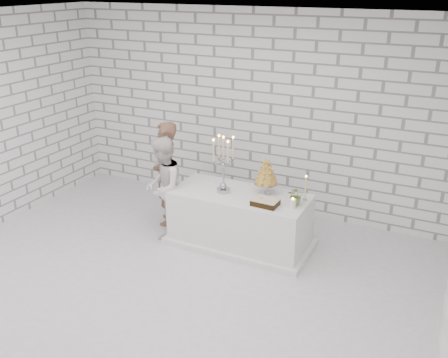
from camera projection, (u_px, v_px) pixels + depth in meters
ground at (166, 281)px, 5.99m from camera, size 6.00×5.00×0.01m
ceiling at (153, 19)px, 4.87m from camera, size 6.00×5.00×0.01m
wall_back at (251, 112)px, 7.51m from camera, size 6.00×0.01×3.00m
cake_table at (240, 219)px, 6.69m from camera, size 1.80×0.80×0.75m
groom at (166, 174)px, 7.18m from camera, size 0.57×0.66×1.52m
bride at (163, 188)px, 6.84m from camera, size 0.73×0.82×1.42m
candelabra at (223, 165)px, 6.45m from camera, size 0.34×0.34×0.77m
croquembouche at (266, 176)px, 6.46m from camera, size 0.37×0.37×0.49m
chocolate_cake at (265, 202)px, 6.20m from camera, size 0.33×0.24×0.08m
pillar_candle at (293, 204)px, 6.11m from camera, size 0.08×0.08×0.12m
extra_taper at (305, 189)px, 6.29m from camera, size 0.07×0.07×0.32m
flowers at (296, 196)px, 6.19m from camera, size 0.26×0.24×0.24m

